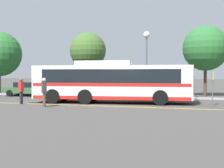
% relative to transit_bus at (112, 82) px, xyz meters
% --- Properties ---
extents(ground_plane, '(220.00, 220.00, 0.00)m').
position_rel_transit_bus_xyz_m(ground_plane, '(1.03, -0.14, -1.51)').
color(ground_plane, '#423F3D').
extents(lane_strip_0, '(30.91, 0.20, 0.01)m').
position_rel_transit_bus_xyz_m(lane_strip_0, '(0.02, -2.20, -1.50)').
color(lane_strip_0, gold).
rests_on(lane_strip_0, ground_plane).
extents(curb_strip, '(38.91, 0.36, 0.15)m').
position_rel_transit_bus_xyz_m(curb_strip, '(0.02, 5.15, -1.43)').
color(curb_strip, '#99999E').
rests_on(curb_strip, ground_plane).
extents(transit_bus, '(11.41, 3.82, 2.95)m').
position_rel_transit_bus_xyz_m(transit_bus, '(0.00, 0.00, 0.00)').
color(transit_bus, silver).
rests_on(transit_bus, ground_plane).
extents(parked_car_0, '(4.33, 2.07, 1.29)m').
position_rel_transit_bus_xyz_m(parked_car_0, '(-9.43, 4.14, -0.84)').
color(parked_car_0, '#335B33').
rests_on(parked_car_0, ground_plane).
extents(parked_car_1, '(4.25, 2.05, 1.36)m').
position_rel_transit_bus_xyz_m(parked_car_1, '(-4.05, 4.12, -0.82)').
color(parked_car_1, black).
rests_on(parked_car_1, ground_plane).
extents(parked_car_2, '(4.50, 2.12, 1.42)m').
position_rel_transit_bus_xyz_m(parked_car_2, '(1.91, 3.78, -0.79)').
color(parked_car_2, olive).
rests_on(parked_car_2, ground_plane).
extents(pedestrian_0, '(0.45, 0.45, 1.80)m').
position_rel_transit_bus_xyz_m(pedestrian_0, '(-3.21, -3.78, -0.48)').
color(pedestrian_0, brown).
rests_on(pedestrian_0, ground_plane).
extents(pedestrian_1, '(0.25, 0.44, 1.75)m').
position_rel_transit_bus_xyz_m(pedestrian_1, '(-5.67, -2.51, -0.50)').
color(pedestrian_1, '#2D2D33').
rests_on(pedestrian_1, ground_plane).
extents(bus_stop_sign, '(0.08, 0.40, 2.26)m').
position_rel_transit_bus_xyz_m(bus_stop_sign, '(6.74, -0.02, -0.08)').
color(bus_stop_sign, '#59595E').
rests_on(bus_stop_sign, ground_plane).
extents(street_lamp, '(0.57, 0.57, 5.70)m').
position_rel_transit_bus_xyz_m(street_lamp, '(1.36, 5.74, 2.89)').
color(street_lamp, '#59595E').
rests_on(street_lamp, ground_plane).
extents(tree_0, '(4.15, 4.15, 6.47)m').
position_rel_transit_bus_xyz_m(tree_0, '(6.20, 9.00, 2.88)').
color(tree_0, '#513823').
rests_on(tree_0, ground_plane).
extents(tree_2, '(3.44, 3.44, 5.98)m').
position_rel_transit_bus_xyz_m(tree_2, '(-4.49, 6.79, 2.74)').
color(tree_2, '#513823').
rests_on(tree_2, ground_plane).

